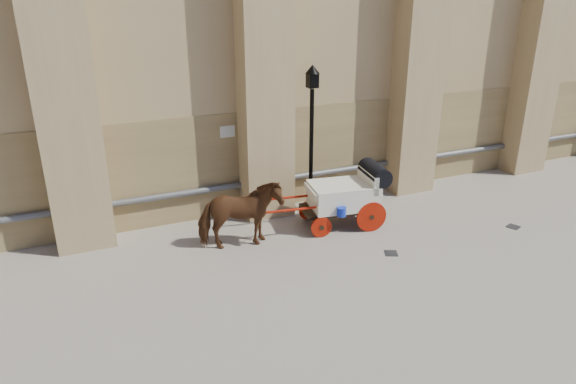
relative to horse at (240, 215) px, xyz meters
name	(u,v)px	position (x,y,z in m)	size (l,w,h in m)	color
ground	(359,261)	(2.39, -1.87, -0.88)	(90.00, 90.00, 0.00)	gray
horse	(240,215)	(0.00, 0.00, 0.00)	(0.95, 2.09, 1.76)	brown
carriage	(348,193)	(3.16, 0.11, 0.05)	(4.07, 1.66, 1.73)	black
street_lamp	(311,135)	(2.72, 1.54, 1.40)	(0.40, 0.40, 4.27)	black
drain_grate_near	(391,253)	(3.32, -1.85, -0.87)	(0.32, 0.32, 0.01)	black
drain_grate_far	(513,227)	(7.33, -1.91, -0.87)	(0.32, 0.32, 0.01)	black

